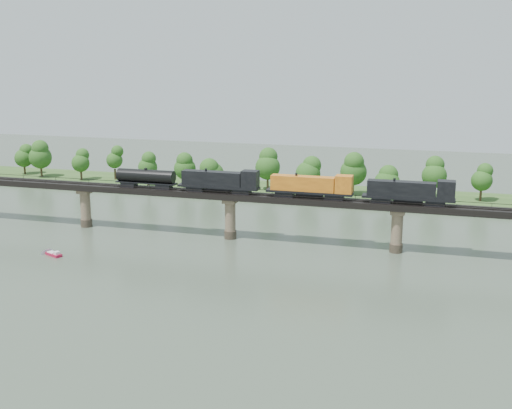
# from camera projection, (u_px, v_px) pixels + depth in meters

# --- Properties ---
(ground) EXTENTS (400.00, 400.00, 0.00)m
(ground) POSITION_uv_depth(u_px,v_px,m) (183.00, 278.00, 129.83)
(ground) COLOR #374536
(ground) RESTS_ON ground
(far_bank) EXTENTS (300.00, 24.00, 1.60)m
(far_bank) POSITION_uv_depth(u_px,v_px,m) (284.00, 191.00, 209.07)
(far_bank) COLOR #2F4F1F
(far_bank) RESTS_ON ground
(bridge) EXTENTS (236.00, 30.00, 11.50)m
(bridge) POSITION_uv_depth(u_px,v_px,m) (230.00, 217.00, 156.63)
(bridge) COLOR #473A2D
(bridge) RESTS_ON ground
(bridge_superstructure) EXTENTS (220.00, 4.90, 0.75)m
(bridge_superstructure) POSITION_uv_depth(u_px,v_px,m) (230.00, 192.00, 155.20)
(bridge_superstructure) COLOR black
(bridge_superstructure) RESTS_ON bridge
(far_treeline) EXTENTS (289.06, 17.54, 13.60)m
(far_treeline) POSITION_uv_depth(u_px,v_px,m) (256.00, 168.00, 205.34)
(far_treeline) COLOR #382619
(far_treeline) RESTS_ON far_bank
(freight_train) EXTENTS (82.56, 3.22, 5.68)m
(freight_train) POSITION_uv_depth(u_px,v_px,m) (279.00, 185.00, 151.27)
(freight_train) COLOR black
(freight_train) RESTS_ON bridge
(motorboat) EXTENTS (4.68, 3.24, 1.24)m
(motorboat) POSITION_uv_depth(u_px,v_px,m) (54.00, 254.00, 143.96)
(motorboat) COLOR #A91333
(motorboat) RESTS_ON ground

